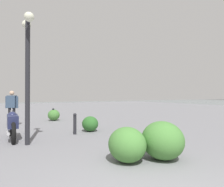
{
  "coord_description": "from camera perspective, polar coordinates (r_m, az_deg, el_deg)",
  "views": [
    {
      "loc": [
        -1.79,
        1.83,
        1.5
      ],
      "look_at": [
        8.67,
        -4.06,
        1.59
      ],
      "focal_mm": 31.2,
      "sensor_mm": 36.0,
      "label": 1
    }
  ],
  "objects": [
    {
      "name": "bollard_near",
      "position": [
        7.66,
        -10.83,
        -8.54
      ],
      "size": [
        0.13,
        0.13,
        0.81
      ],
      "color": "#232328",
      "rests_on": "ground"
    },
    {
      "name": "pedestrian",
      "position": [
        10.7,
        -27.3,
        -3.13
      ],
      "size": [
        0.4,
        0.55,
        1.71
      ],
      "color": "black",
      "rests_on": "ground"
    },
    {
      "name": "shrub_wide",
      "position": [
        4.83,
        14.56,
        -13.11
      ],
      "size": [
        1.04,
        0.94,
        0.89
      ],
      "color": "#477F38",
      "rests_on": "ground"
    },
    {
      "name": "shrub_round",
      "position": [
        4.52,
        4.45,
        -14.67
      ],
      "size": [
        0.92,
        0.83,
        0.78
      ],
      "color": "#477F38",
      "rests_on": "ground"
    },
    {
      "name": "shrub_low",
      "position": [
        12.03,
        -16.69,
        -6.06
      ],
      "size": [
        0.75,
        0.68,
        0.64
      ],
      "color": "#477F38",
      "rests_on": "ground"
    },
    {
      "name": "shrub_tall",
      "position": [
        8.19,
        -6.43,
        -8.81
      ],
      "size": [
        0.73,
        0.66,
        0.62
      ],
      "color": "#2D6628",
      "rests_on": "ground"
    },
    {
      "name": "motorcycle",
      "position": [
        7.56,
        -27.17,
        -8.0
      ],
      "size": [
        2.17,
        0.35,
        1.06
      ],
      "color": "black",
      "rests_on": "ground"
    },
    {
      "name": "lamppost",
      "position": [
        6.51,
        -23.49,
        9.34
      ],
      "size": [
        0.98,
        0.28,
        3.9
      ],
      "color": "#232328",
      "rests_on": "ground"
    },
    {
      "name": "bollard_mid",
      "position": [
        11.98,
        -16.84,
        -5.79
      ],
      "size": [
        0.13,
        0.13,
        0.73
      ],
      "color": "#232328",
      "rests_on": "ground"
    }
  ]
}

